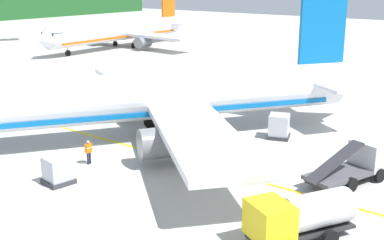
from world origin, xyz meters
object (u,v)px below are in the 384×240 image
at_px(cargo_container_far, 279,126).
at_px(airliner_mid_apron, 121,31).
at_px(crew_marshaller, 88,150).
at_px(service_truck_fuel, 299,216).
at_px(airliner_foreground, 146,98).
at_px(service_truck_baggage, 359,162).
at_px(cargo_container_near, 58,170).

bearing_deg(cargo_container_far, airliner_mid_apron, 58.09).
distance_m(cargo_container_far, crew_marshaller, 15.60).
bearing_deg(service_truck_fuel, airliner_mid_apron, 52.29).
bearing_deg(airliner_foreground, cargo_container_far, -52.11).
relative_size(airliner_foreground, crew_marshaller, 20.93).
bearing_deg(service_truck_baggage, cargo_container_near, 129.89).
height_order(service_truck_fuel, cargo_container_near, service_truck_fuel).
relative_size(service_truck_fuel, cargo_container_near, 3.06).
xyz_separation_m(airliner_mid_apron, service_truck_fuel, (-45.66, -59.06, -1.66)).
xyz_separation_m(cargo_container_near, crew_marshaller, (3.53, 1.10, 0.16)).
xyz_separation_m(service_truck_baggage, cargo_container_far, (4.68, 8.34, -0.18)).
bearing_deg(airliner_foreground, cargo_container_near, -169.16).
height_order(airliner_mid_apron, cargo_container_near, airliner_mid_apron).
bearing_deg(service_truck_fuel, service_truck_baggage, 3.52).
height_order(service_truck_fuel, crew_marshaller, service_truck_fuel).
xyz_separation_m(airliner_mid_apron, service_truck_baggage, (-35.88, -58.46, -1.87)).
bearing_deg(crew_marshaller, cargo_container_near, -162.67).
bearing_deg(airliner_mid_apron, airliner_foreground, -132.33).
xyz_separation_m(airliner_mid_apron, cargo_container_near, (-48.33, -43.57, -2.18)).
distance_m(airliner_foreground, airliner_mid_apron, 56.23).
relative_size(airliner_mid_apron, cargo_container_far, 16.76).
distance_m(service_truck_baggage, cargo_container_near, 19.41).
bearing_deg(airliner_mid_apron, service_truck_baggage, -121.54).
xyz_separation_m(service_truck_baggage, crew_marshaller, (-8.91, 15.99, -0.15)).
xyz_separation_m(cargo_container_near, cargo_container_far, (17.12, -6.55, 0.12)).
bearing_deg(service_truck_baggage, cargo_container_far, 60.70).
bearing_deg(airliner_mid_apron, cargo_container_far, -121.91).
relative_size(airliner_mid_apron, crew_marshaller, 21.55).
bearing_deg(service_truck_fuel, cargo_container_far, 31.73).
distance_m(cargo_container_near, cargo_container_far, 18.34).
distance_m(airliner_foreground, service_truck_baggage, 17.15).
relative_size(cargo_container_near, crew_marshaller, 1.10).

